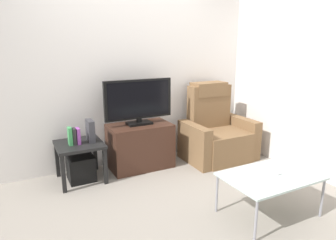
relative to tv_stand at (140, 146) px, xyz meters
name	(u,v)px	position (x,y,z in m)	size (l,w,h in m)	color
ground_plane	(165,193)	(-0.05, -0.83, -0.30)	(6.40, 6.40, 0.00)	gray
wall_back	(126,69)	(-0.05, 0.30, 1.00)	(6.40, 0.06, 2.60)	silver
wall_side	(294,70)	(1.83, -0.83, 1.00)	(0.06, 4.48, 2.60)	silver
tv_stand	(140,146)	(0.00, 0.00, 0.00)	(0.82, 0.49, 0.59)	#3D2319
television	(139,101)	(0.00, 0.02, 0.61)	(0.91, 0.20, 0.59)	black
recliner_armchair	(216,133)	(1.12, -0.17, 0.07)	(0.98, 0.78, 1.08)	brown
side_table	(80,149)	(-0.80, -0.04, 0.10)	(0.54, 0.54, 0.48)	black
subwoofer_box	(81,168)	(-0.80, -0.04, -0.14)	(0.31, 0.31, 0.31)	black
book_leftmost	(70,136)	(-0.90, -0.06, 0.28)	(0.04, 0.10, 0.21)	#388C4C
book_middle	(74,136)	(-0.86, -0.06, 0.27)	(0.04, 0.10, 0.20)	#262626
book_rightmost	(78,136)	(-0.81, -0.06, 0.27)	(0.04, 0.11, 0.19)	purple
game_console	(90,131)	(-0.66, -0.03, 0.31)	(0.07, 0.20, 0.26)	#333338
coffee_table	(270,178)	(0.66, -1.66, 0.09)	(0.90, 0.60, 0.41)	#B2C6C1
cell_phone	(274,172)	(0.73, -1.63, 0.12)	(0.07, 0.15, 0.01)	#B7B7BC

